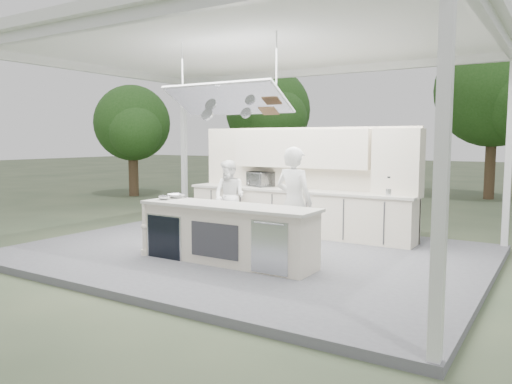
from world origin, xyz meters
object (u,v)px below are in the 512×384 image
Objects in this scene: demo_island at (226,233)px; sous_chef at (230,197)px; head_chef at (294,202)px; back_counter at (296,211)px.

sous_chef is at bearing 123.72° from demo_island.
demo_island is at bearing -53.25° from sous_chef.
demo_island is 1.66× the size of head_chef.
head_chef is 2.57m from sous_chef.
sous_chef reaches higher than back_counter.
head_chef is at bearing -63.68° from back_counter.
head_chef is at bearing -26.87° from sous_chef.
head_chef is 1.20× the size of sous_chef.
head_chef is at bearing 49.85° from demo_island.
back_counter is 3.26× the size of sous_chef.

